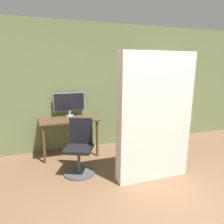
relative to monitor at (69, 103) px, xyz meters
name	(u,v)px	position (x,y,z in m)	size (l,w,h in m)	color
wall_back	(113,86)	(1.03, 0.13, 0.31)	(8.00, 0.06, 2.70)	#6B7A4C
desk	(69,124)	(-0.06, -0.24, -0.39)	(1.14, 0.67, 0.76)	brown
monitor	(69,103)	(0.00, 0.00, 0.00)	(0.64, 0.16, 0.49)	#B7B7BC
office_chair	(80,152)	(-0.03, -1.10, -0.67)	(0.59, 0.59, 0.92)	#4C4C51
bookshelf	(159,101)	(2.15, -0.01, -0.07)	(0.87, 0.29, 1.90)	beige
mattress_near	(155,118)	(1.05, -1.68, -0.04)	(1.19, 0.28, 2.00)	silver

